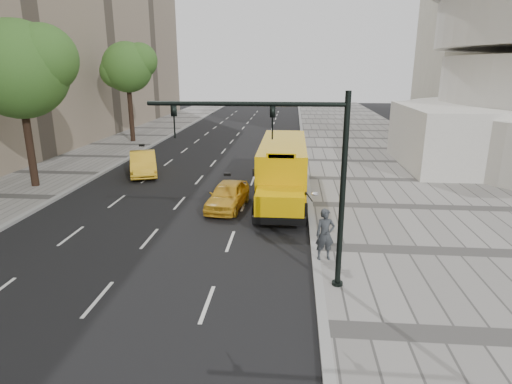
# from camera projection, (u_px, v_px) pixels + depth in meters

# --- Properties ---
(ground) EXTENTS (140.00, 140.00, 0.00)m
(ground) POSITION_uv_depth(u_px,v_px,m) (198.00, 204.00, 23.00)
(ground) COLOR black
(ground) RESTS_ON ground
(sidewalk_museum) EXTENTS (12.00, 140.00, 0.15)m
(sidewalk_museum) POSITION_uv_depth(u_px,v_px,m) (427.00, 208.00, 21.99)
(sidewalk_museum) COLOR gray
(sidewalk_museum) RESTS_ON ground
(sidewalk_far) EXTENTS (6.00, 140.00, 0.15)m
(sidewalk_far) POSITION_uv_depth(u_px,v_px,m) (4.00, 197.00, 23.89)
(sidewalk_far) COLOR gray
(sidewalk_far) RESTS_ON ground
(curb_museum) EXTENTS (0.30, 140.00, 0.15)m
(curb_museum) POSITION_uv_depth(u_px,v_px,m) (310.00, 205.00, 22.48)
(curb_museum) COLOR gray
(curb_museum) RESTS_ON ground
(curb_far) EXTENTS (0.30, 140.00, 0.15)m
(curb_far) POSITION_uv_depth(u_px,v_px,m) (55.00, 198.00, 23.64)
(curb_far) COLOR gray
(curb_far) RESTS_ON ground
(tree_b) EXTENTS (6.19, 5.50, 9.68)m
(tree_b) POSITION_uv_depth(u_px,v_px,m) (20.00, 69.00, 24.06)
(tree_b) COLOR black
(tree_b) RESTS_ON ground
(tree_c) EXTENTS (5.19, 4.62, 9.38)m
(tree_c) POSITION_uv_depth(u_px,v_px,m) (128.00, 67.00, 39.71)
(tree_c) COLOR black
(tree_c) RESTS_ON ground
(school_bus) EXTENTS (2.96, 11.56, 3.19)m
(school_bus) POSITION_uv_depth(u_px,v_px,m) (283.00, 164.00, 24.32)
(school_bus) COLOR #E3AA03
(school_bus) RESTS_ON ground
(taxi_near) EXTENTS (2.12, 4.27, 1.40)m
(taxi_near) POSITION_uv_depth(u_px,v_px,m) (228.00, 195.00, 22.08)
(taxi_near) COLOR gold
(taxi_near) RESTS_ON ground
(taxi_far) EXTENTS (3.20, 5.03, 1.57)m
(taxi_far) POSITION_uv_depth(u_px,v_px,m) (143.00, 163.00, 29.01)
(taxi_far) COLOR gold
(taxi_far) RESTS_ON ground
(pedestrian) EXTENTS (0.79, 0.59, 1.96)m
(pedestrian) POSITION_uv_depth(u_px,v_px,m) (325.00, 234.00, 15.75)
(pedestrian) COLOR #2F3337
(pedestrian) RESTS_ON sidewalk_museum
(traffic_signal) EXTENTS (6.18, 0.36, 6.40)m
(traffic_signal) POSITION_uv_depth(u_px,v_px,m) (298.00, 167.00, 13.13)
(traffic_signal) COLOR black
(traffic_signal) RESTS_ON ground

